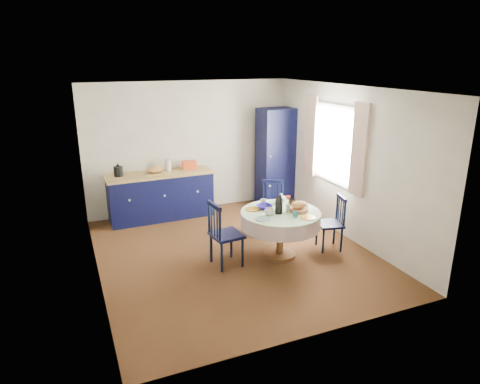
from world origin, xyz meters
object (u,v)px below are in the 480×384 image
object	(u,v)px
mug_c	(292,202)
kitchen_counter	(161,195)
chair_left	(224,234)
mug_a	(269,212)
mug_d	(263,202)
dining_table	(281,219)
chair_far	(272,208)
pantry_cabinet	(276,158)
chair_right	(332,222)
mug_b	(295,215)
cobalt_bowl	(264,207)

from	to	relation	value
mug_c	kitchen_counter	bearing A→B (deg)	127.06
kitchen_counter	chair_left	xyz separation A→B (m)	(0.40, -2.27, 0.04)
mug_a	mug_d	world-z (taller)	mug_a
dining_table	mug_c	distance (m)	0.40
chair_far	mug_a	bearing A→B (deg)	-94.63
pantry_cabinet	chair_far	bearing A→B (deg)	-121.98
chair_right	mug_d	distance (m)	1.13
mug_a	mug_b	size ratio (longest dim) A/B	1.51
pantry_cabinet	mug_d	bearing A→B (deg)	-125.29
mug_c	chair_far	bearing A→B (deg)	91.39
mug_a	chair_far	bearing A→B (deg)	60.25
mug_c	mug_d	distance (m)	0.45
chair_right	mug_c	xyz separation A→B (m)	(-0.57, 0.27, 0.32)
chair_far	cobalt_bowl	world-z (taller)	chair_far
dining_table	chair_left	bearing A→B (deg)	177.25
mug_b	cobalt_bowl	bearing A→B (deg)	116.18
cobalt_bowl	chair_right	bearing A→B (deg)	-15.57
mug_a	mug_d	size ratio (longest dim) A/B	1.34
chair_far	dining_table	bearing A→B (deg)	-83.70
mug_c	mug_b	bearing A→B (deg)	-114.46
pantry_cabinet	mug_b	size ratio (longest dim) A/B	22.15
dining_table	cobalt_bowl	world-z (taller)	dining_table
mug_d	mug_c	bearing A→B (deg)	-22.20
mug_d	chair_right	bearing A→B (deg)	-23.92
pantry_cabinet	chair_left	xyz separation A→B (m)	(-1.94, -2.16, -0.49)
chair_right	cobalt_bowl	size ratio (longest dim) A/B	3.71
dining_table	mug_d	size ratio (longest dim) A/B	11.88
dining_table	mug_b	distance (m)	0.34
mug_c	mug_d	bearing A→B (deg)	157.80
chair_right	dining_table	bearing A→B (deg)	-80.61
mug_c	cobalt_bowl	world-z (taller)	mug_c
chair_far	cobalt_bowl	xyz separation A→B (m)	(-0.46, -0.61, 0.28)
chair_right	mug_d	size ratio (longest dim) A/B	8.64
kitchen_counter	chair_right	world-z (taller)	kitchen_counter
chair_left	mug_c	xyz separation A→B (m)	(1.20, 0.16, 0.27)
kitchen_counter	chair_far	bearing A→B (deg)	-44.34
mug_a	mug_d	distance (m)	0.45
dining_table	chair_far	world-z (taller)	dining_table
dining_table	chair_far	bearing A→B (deg)	71.17
kitchen_counter	mug_c	bearing A→B (deg)	-54.18
mug_a	mug_c	distance (m)	0.59
chair_far	mug_a	size ratio (longest dim) A/B	6.86
mug_d	cobalt_bowl	size ratio (longest dim) A/B	0.43
pantry_cabinet	mug_b	bearing A→B (deg)	-114.22
kitchen_counter	chair_far	world-z (taller)	kitchen_counter
kitchen_counter	chair_far	xyz separation A→B (m)	(1.58, -1.48, 0.01)
chair_far	mug_b	world-z (taller)	chair_far
chair_left	chair_right	distance (m)	1.77
mug_a	chair_right	bearing A→B (deg)	-0.39
kitchen_counter	mug_c	world-z (taller)	kitchen_counter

